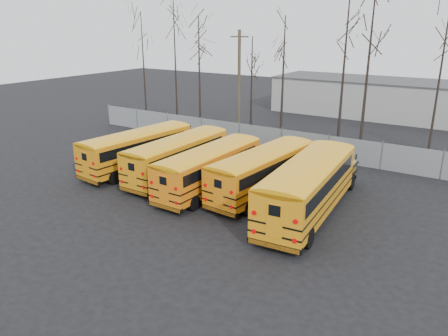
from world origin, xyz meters
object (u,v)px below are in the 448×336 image
Objects in this scene: bus_c at (212,165)px; bus_d at (265,168)px; bus_a at (140,146)px; utility_pole_left at (239,80)px; bus_e at (310,183)px; bus_b at (180,154)px.

bus_d is at bearing 22.20° from bus_c.
bus_a is 14.74m from utility_pole_left.
bus_c is at bearing 173.19° from bus_e.
bus_b is at bearing 7.76° from bus_a.
bus_a is at bearing 171.39° from bus_e.
bus_b is 1.01× the size of bus_c.
bus_a is 9.90m from bus_d.
bus_b is 15.10m from utility_pole_left.
bus_b reaches higher than bus_c.
bus_d is at bearing -77.84° from utility_pole_left.
bus_c is at bearing -0.45° from bus_a.
utility_pole_left is at bearing 96.64° from bus_a.
bus_c is at bearing -153.87° from bus_d.
bus_e is at bearing -72.32° from utility_pole_left.
bus_c is 1.07× the size of utility_pole_left.
utility_pole_left is at bearing 105.40° from bus_b.
utility_pole_left is at bearing 131.33° from bus_d.
bus_d is at bearing 8.38° from bus_a.
bus_e reaches higher than bus_c.
utility_pole_left reaches higher than bus_e.
bus_a is 0.90× the size of bus_e.
bus_a reaches higher than bus_b.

